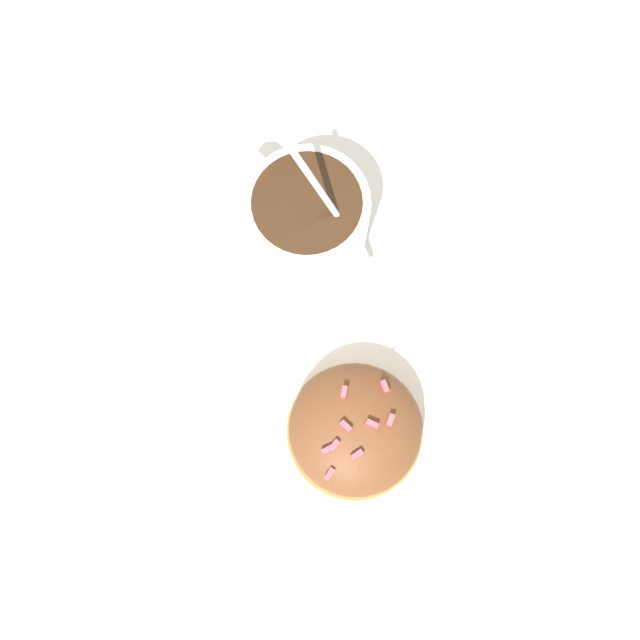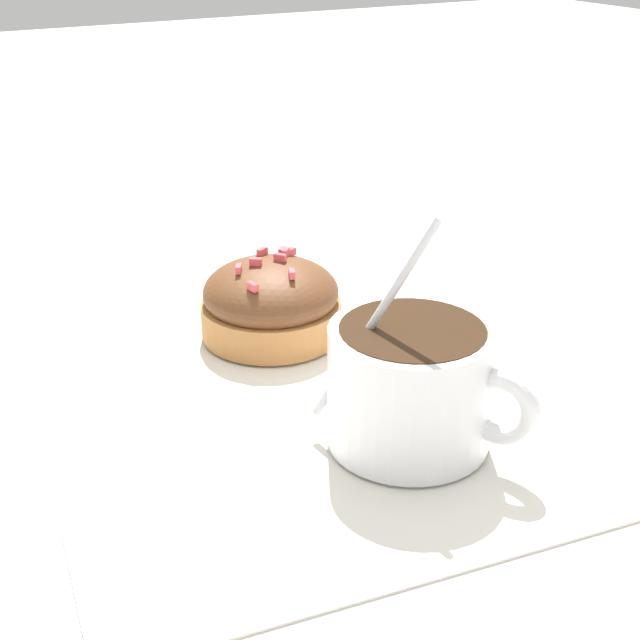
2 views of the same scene
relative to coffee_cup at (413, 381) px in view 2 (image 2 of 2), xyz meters
name	(u,v)px [view 2 (image 2 of 2)]	position (x,y,z in m)	size (l,w,h in m)	color
ground_plane	(313,391)	(-0.07, -0.02, -0.04)	(3.00, 3.00, 0.00)	silver
paper_napkin	(313,388)	(-0.07, -0.02, -0.03)	(0.34, 0.32, 0.00)	white
coffee_cup	(413,381)	(0.00, 0.00, 0.00)	(0.09, 0.08, 0.11)	white
frosted_pastry	(271,302)	(-0.14, -0.01, -0.01)	(0.08, 0.08, 0.05)	#B2753D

